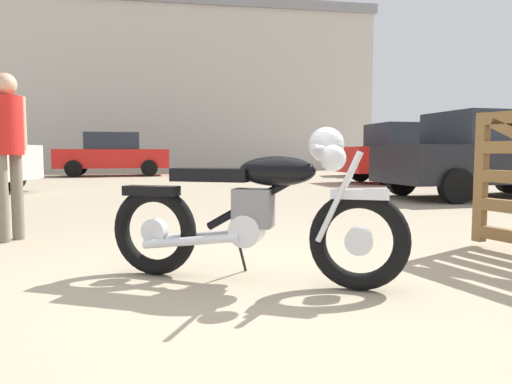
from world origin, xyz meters
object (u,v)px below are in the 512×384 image
vintage_motorcycle (259,210)px  silver_sedan_mid (113,154)px  blue_hatchback_right (487,155)px  bystander (7,139)px  dark_sedan_left (394,152)px  pale_sedan_back (423,151)px

vintage_motorcycle → silver_sedan_mid: 16.08m
blue_hatchback_right → vintage_motorcycle: bearing=38.8°
bystander → dark_sedan_left: (9.12, 12.54, -0.10)m
vintage_motorcycle → pale_sedan_back: pale_sedan_back is taller
vintage_motorcycle → dark_sedan_left: dark_sedan_left is taller
vintage_motorcycle → dark_sedan_left: 15.82m
bystander → dark_sedan_left: 15.50m
vintage_motorcycle → dark_sedan_left: size_ratio=0.48×
vintage_motorcycle → blue_hatchback_right: bearing=68.9°
bystander → blue_hatchback_right: blue_hatchback_right is taller
blue_hatchback_right → silver_sedan_mid: size_ratio=1.00×
vintage_motorcycle → pale_sedan_back: size_ratio=0.41×
dark_sedan_left → silver_sedan_mid: size_ratio=0.92×
blue_hatchback_right → pale_sedan_back: (0.91, 4.64, 0.10)m
vintage_motorcycle → silver_sedan_mid: (-4.02, 15.56, 0.34)m
blue_hatchback_right → dark_sedan_left: dark_sedan_left is taller
pale_sedan_back → dark_sedan_left: size_ratio=1.19×
vintage_motorcycle → silver_sedan_mid: size_ratio=0.45×
silver_sedan_mid → dark_sedan_left: bearing=-15.2°
blue_hatchback_right → silver_sedan_mid: bearing=-56.1°
vintage_motorcycle → bystander: bearing=164.5°
vintage_motorcycle → silver_sedan_mid: silver_sedan_mid is taller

